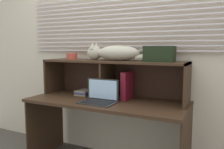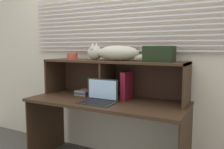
{
  "view_description": "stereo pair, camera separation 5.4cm",
  "coord_description": "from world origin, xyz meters",
  "px_view_note": "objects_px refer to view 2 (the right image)",
  "views": [
    {
      "loc": [
        1.08,
        -1.89,
        1.27
      ],
      "look_at": [
        0.0,
        0.32,
        0.99
      ],
      "focal_mm": 37.2,
      "sensor_mm": 36.0,
      "label": 1
    },
    {
      "loc": [
        1.13,
        -1.86,
        1.27
      ],
      "look_at": [
        0.0,
        0.32,
        0.99
      ],
      "focal_mm": 37.2,
      "sensor_mm": 36.0,
      "label": 2
    }
  ],
  "objects_px": {
    "laptop": "(99,97)",
    "binder_upright": "(127,85)",
    "book_stack": "(85,92)",
    "storage_box": "(159,54)",
    "cat": "(114,53)",
    "small_basket": "(72,56)"
  },
  "relations": [
    {
      "from": "cat",
      "to": "laptop",
      "type": "bearing_deg",
      "value": -99.32
    },
    {
      "from": "laptop",
      "to": "binder_upright",
      "type": "relative_size",
      "value": 1.2
    },
    {
      "from": "small_basket",
      "to": "book_stack",
      "type": "bearing_deg",
      "value": 0.35
    },
    {
      "from": "cat",
      "to": "book_stack",
      "type": "relative_size",
      "value": 3.66
    },
    {
      "from": "binder_upright",
      "to": "book_stack",
      "type": "height_order",
      "value": "binder_upright"
    },
    {
      "from": "binder_upright",
      "to": "book_stack",
      "type": "distance_m",
      "value": 0.53
    },
    {
      "from": "small_basket",
      "to": "storage_box",
      "type": "distance_m",
      "value": 1.03
    },
    {
      "from": "laptop",
      "to": "storage_box",
      "type": "relative_size",
      "value": 1.24
    },
    {
      "from": "cat",
      "to": "book_stack",
      "type": "bearing_deg",
      "value": 179.84
    },
    {
      "from": "binder_upright",
      "to": "laptop",
      "type": "bearing_deg",
      "value": -126.49
    },
    {
      "from": "laptop",
      "to": "binder_upright",
      "type": "height_order",
      "value": "binder_upright"
    },
    {
      "from": "storage_box",
      "to": "book_stack",
      "type": "bearing_deg",
      "value": 179.93
    },
    {
      "from": "laptop",
      "to": "storage_box",
      "type": "height_order",
      "value": "storage_box"
    },
    {
      "from": "binder_upright",
      "to": "storage_box",
      "type": "relative_size",
      "value": 1.04
    },
    {
      "from": "small_basket",
      "to": "binder_upright",
      "type": "bearing_deg",
      "value": 0.0
    },
    {
      "from": "book_stack",
      "to": "small_basket",
      "type": "xyz_separation_m",
      "value": [
        -0.17,
        -0.0,
        0.41
      ]
    },
    {
      "from": "cat",
      "to": "binder_upright",
      "type": "bearing_deg",
      "value": 0.0
    },
    {
      "from": "storage_box",
      "to": "cat",
      "type": "bearing_deg",
      "value": 180.0
    },
    {
      "from": "book_stack",
      "to": "storage_box",
      "type": "bearing_deg",
      "value": -0.07
    },
    {
      "from": "cat",
      "to": "laptop",
      "type": "relative_size",
      "value": 2.42
    },
    {
      "from": "cat",
      "to": "book_stack",
      "type": "distance_m",
      "value": 0.59
    },
    {
      "from": "cat",
      "to": "binder_upright",
      "type": "distance_m",
      "value": 0.36
    }
  ]
}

